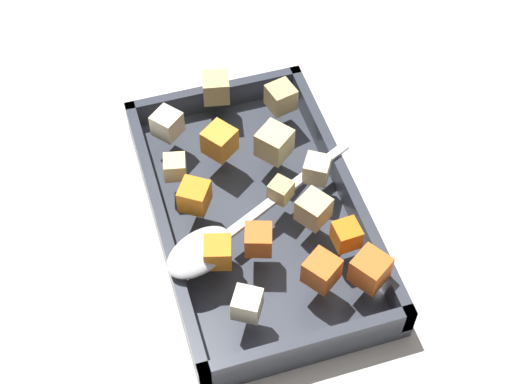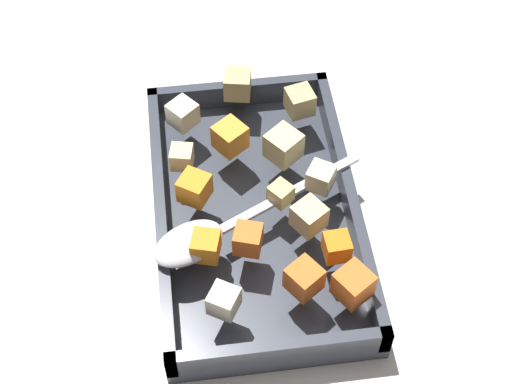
{
  "view_description": "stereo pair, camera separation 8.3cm",
  "coord_description": "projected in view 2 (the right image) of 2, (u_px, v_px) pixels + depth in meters",
  "views": [
    {
      "loc": [
        -0.47,
        0.16,
        0.72
      ],
      "look_at": [
        0.01,
        0.02,
        0.06
      ],
      "focal_mm": 54.24,
      "sensor_mm": 36.0,
      "label": 1
    },
    {
      "loc": [
        -0.49,
        0.08,
        0.72
      ],
      "look_at": [
        0.01,
        0.02,
        0.06
      ],
      "focal_mm": 54.24,
      "sensor_mm": 36.0,
      "label": 2
    }
  ],
  "objects": [
    {
      "name": "potato_chunk_corner_sw",
      "position": [
        281.0,
        196.0,
        0.83
      ],
      "size": [
        0.03,
        0.03,
        0.02
      ],
      "primitive_type": "cube",
      "rotation": [
        0.0,
        0.0,
        3.83
      ],
      "color": "tan",
      "rests_on": "baking_dish"
    },
    {
      "name": "carrot_chunk_under_handle",
      "position": [
        337.0,
        247.0,
        0.79
      ],
      "size": [
        0.03,
        0.03,
        0.03
      ],
      "primitive_type": "cube",
      "rotation": [
        0.0,
        0.0,
        0.06
      ],
      "color": "orange",
      "rests_on": "baking_dish"
    },
    {
      "name": "carrot_chunk_corner_ne",
      "position": [
        194.0,
        188.0,
        0.83
      ],
      "size": [
        0.04,
        0.04,
        0.03
      ],
      "primitive_type": "cube",
      "rotation": [
        0.0,
        0.0,
        4.13
      ],
      "color": "orange",
      "rests_on": "baking_dish"
    },
    {
      "name": "carrot_chunk_near_spoon",
      "position": [
        304.0,
        279.0,
        0.76
      ],
      "size": [
        0.04,
        0.04,
        0.03
      ],
      "primitive_type": "cube",
      "rotation": [
        0.0,
        0.0,
        3.76
      ],
      "color": "orange",
      "rests_on": "baking_dish"
    },
    {
      "name": "potato_chunk_heap_side",
      "position": [
        300.0,
        101.0,
        0.91
      ],
      "size": [
        0.04,
        0.04,
        0.03
      ],
      "primitive_type": "cube",
      "rotation": [
        0.0,
        0.0,
        0.23
      ],
      "color": "tan",
      "rests_on": "baking_dish"
    },
    {
      "name": "potato_chunk_center",
      "position": [
        224.0,
        301.0,
        0.75
      ],
      "size": [
        0.04,
        0.04,
        0.03
      ],
      "primitive_type": "cube",
      "rotation": [
        0.0,
        0.0,
        5.74
      ],
      "color": "beige",
      "rests_on": "baking_dish"
    },
    {
      "name": "potato_chunk_corner_nw",
      "position": [
        237.0,
        84.0,
        0.92
      ],
      "size": [
        0.04,
        0.04,
        0.03
      ],
      "primitive_type": "cube",
      "rotation": [
        0.0,
        0.0,
        2.95
      ],
      "color": "tan",
      "rests_on": "baking_dish"
    },
    {
      "name": "potato_chunk_mid_left",
      "position": [
        284.0,
        146.0,
        0.86
      ],
      "size": [
        0.05,
        0.05,
        0.03
      ],
      "primitive_type": "cube",
      "rotation": [
        0.0,
        0.0,
        0.67
      ],
      "color": "#E0CC89",
      "rests_on": "baking_dish"
    },
    {
      "name": "ground_plane",
      "position": [
        272.0,
        226.0,
        0.88
      ],
      "size": [
        4.0,
        4.0,
        0.0
      ],
      "primitive_type": "plane",
      "color": "beige"
    },
    {
      "name": "carrot_chunk_mid_right",
      "position": [
        353.0,
        285.0,
        0.76
      ],
      "size": [
        0.04,
        0.04,
        0.03
      ],
      "primitive_type": "cube",
      "rotation": [
        0.0,
        0.0,
        2.15
      ],
      "color": "orange",
      "rests_on": "baking_dish"
    },
    {
      "name": "potato_chunk_heap_top",
      "position": [
        182.0,
        157.0,
        0.86
      ],
      "size": [
        0.03,
        0.03,
        0.02
      ],
      "primitive_type": "cube",
      "rotation": [
        0.0,
        0.0,
        4.5
      ],
      "color": "#E0CC89",
      "rests_on": "baking_dish"
    },
    {
      "name": "baking_dish",
      "position": [
        256.0,
        216.0,
        0.87
      ],
      "size": [
        0.36,
        0.22,
        0.05
      ],
      "color": "#333842",
      "rests_on": "ground_plane"
    },
    {
      "name": "carrot_chunk_far_right",
      "position": [
        248.0,
        239.0,
        0.79
      ],
      "size": [
        0.03,
        0.03,
        0.03
      ],
      "primitive_type": "cube",
      "rotation": [
        0.0,
        0.0,
        2.83
      ],
      "color": "orange",
      "rests_on": "baking_dish"
    },
    {
      "name": "carrot_chunk_near_left",
      "position": [
        230.0,
        137.0,
        0.87
      ],
      "size": [
        0.04,
        0.04,
        0.03
      ],
      "primitive_type": "cube",
      "rotation": [
        0.0,
        0.0,
        5.34
      ],
      "color": "orange",
      "rests_on": "baking_dish"
    },
    {
      "name": "potato_chunk_corner_se",
      "position": [
        321.0,
        177.0,
        0.84
      ],
      "size": [
        0.04,
        0.04,
        0.03
      ],
      "primitive_type": "cube",
      "rotation": [
        0.0,
        0.0,
        5.72
      ],
      "color": "beige",
      "rests_on": "baking_dish"
    },
    {
      "name": "potato_chunk_far_left",
      "position": [
        183.0,
        114.0,
        0.89
      ],
      "size": [
        0.04,
        0.04,
        0.03
      ],
      "primitive_type": "cube",
      "rotation": [
        0.0,
        0.0,
        0.69
      ],
      "color": "beige",
      "rests_on": "baking_dish"
    },
    {
      "name": "serving_spoon",
      "position": [
        200.0,
        238.0,
        0.8
      ],
      "size": [
        0.14,
        0.24,
        0.02
      ],
      "rotation": [
        0.0,
        0.0,
        5.17
      ],
      "color": "silver",
      "rests_on": "baking_dish"
    },
    {
      "name": "carrot_chunk_near_right",
      "position": [
        206.0,
        246.0,
        0.79
      ],
      "size": [
        0.03,
        0.03,
        0.03
      ],
      "primitive_type": "cube",
      "rotation": [
        0.0,
        0.0,
        1.3
      ],
      "color": "orange",
      "rests_on": "baking_dish"
    },
    {
      "name": "potato_chunk_rim_edge",
      "position": [
        309.0,
        217.0,
        0.81
      ],
      "size": [
        0.04,
        0.04,
        0.03
      ],
      "primitive_type": "cube",
      "rotation": [
        0.0,
        0.0,
        5.31
      ],
      "color": "#E0CC89",
      "rests_on": "baking_dish"
    }
  ]
}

